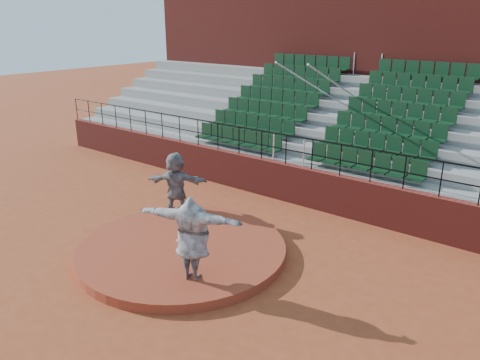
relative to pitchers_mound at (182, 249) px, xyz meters
name	(u,v)px	position (x,y,z in m)	size (l,w,h in m)	color
ground	(182,254)	(0.00, 0.00, -0.12)	(90.00, 90.00, 0.00)	#934021
pitchers_mound	(182,249)	(0.00, 0.00, 0.00)	(5.50, 5.50, 0.25)	#943821
pitching_rubber	(186,243)	(0.00, 0.15, 0.14)	(0.60, 0.15, 0.03)	white
boundary_wall	(285,182)	(0.00, 5.00, 0.53)	(24.00, 0.30, 1.30)	maroon
wall_railing	(286,143)	(0.00, 5.00, 1.90)	(24.04, 0.05, 1.03)	black
seating_deck	(336,139)	(0.00, 8.64, 1.33)	(24.00, 5.97, 4.63)	gray
press_box_facade	(380,76)	(0.00, 12.60, 3.43)	(24.00, 3.00, 7.10)	maroon
pitcher	(192,238)	(1.36, -1.00, 1.14)	(2.49, 0.68, 2.02)	black
fielder	(176,184)	(-2.00, 1.80, 0.91)	(1.91, 0.61, 2.06)	black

